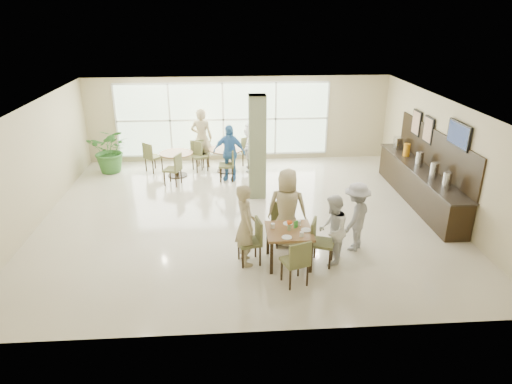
{
  "coord_description": "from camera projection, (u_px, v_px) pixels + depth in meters",
  "views": [
    {
      "loc": [
        -0.44,
        -10.48,
        4.92
      ],
      "look_at": [
        0.2,
        -1.2,
        1.1
      ],
      "focal_mm": 32.0,
      "sensor_mm": 36.0,
      "label": 1
    }
  ],
  "objects": [
    {
      "name": "adult_standing",
      "position": [
        202.0,
        138.0,
        14.66
      ],
      "size": [
        0.75,
        0.55,
        1.92
      ],
      "primitive_type": "imported",
      "rotation": [
        0.0,
        0.0,
        3.01
      ],
      "color": "tan",
      "rests_on": "ground"
    },
    {
      "name": "tabletop_clutter",
      "position": [
        292.0,
        227.0,
        9.1
      ],
      "size": [
        0.79,
        0.8,
        0.21
      ],
      "color": "white",
      "rests_on": "main_table"
    },
    {
      "name": "room_shell",
      "position": [
        244.0,
        150.0,
        10.92
      ],
      "size": [
        10.0,
        10.0,
        10.0
      ],
      "color": "white",
      "rests_on": "ground"
    },
    {
      "name": "adult_b",
      "position": [
        251.0,
        147.0,
        14.43
      ],
      "size": [
        0.72,
        1.46,
        1.53
      ],
      "primitive_type": "imported",
      "rotation": [
        0.0,
        0.0,
        -1.65
      ],
      "color": "white",
      "rests_on": "ground"
    },
    {
      "name": "teen_right",
      "position": [
        332.0,
        230.0,
        9.16
      ],
      "size": [
        0.75,
        0.85,
        1.47
      ],
      "primitive_type": "imported",
      "rotation": [
        0.0,
        0.0,
        -1.89
      ],
      "color": "white",
      "rests_on": "ground"
    },
    {
      "name": "chairs_main_table",
      "position": [
        287.0,
        242.0,
        9.23
      ],
      "size": [
        2.03,
        2.09,
        0.95
      ],
      "color": "brown",
      "rests_on": "ground"
    },
    {
      "name": "teen_left",
      "position": [
        245.0,
        225.0,
        9.1
      ],
      "size": [
        0.54,
        0.7,
        1.71
      ],
      "primitive_type": "imported",
      "rotation": [
        0.0,
        0.0,
        1.79
      ],
      "color": "tan",
      "rests_on": "ground"
    },
    {
      "name": "round_table_right",
      "position": [
        226.0,
        154.0,
        14.38
      ],
      "size": [
        1.09,
        1.09,
        0.75
      ],
      "color": "brown",
      "rests_on": "ground"
    },
    {
      "name": "teen_standing",
      "position": [
        356.0,
        217.0,
        9.67
      ],
      "size": [
        1.05,
        1.12,
        1.52
      ],
      "primitive_type": "imported",
      "rotation": [
        0.0,
        0.0,
        -2.23
      ],
      "color": "#9E9EA0",
      "rests_on": "ground"
    },
    {
      "name": "ground",
      "position": [
        245.0,
        214.0,
        11.57
      ],
      "size": [
        10.0,
        10.0,
        0.0
      ],
      "primitive_type": "plane",
      "color": "beige",
      "rests_on": "ground"
    },
    {
      "name": "buffet_counter",
      "position": [
        420.0,
        182.0,
        12.12
      ],
      "size": [
        0.64,
        4.7,
        1.95
      ],
      "color": "black",
      "rests_on": "ground"
    },
    {
      "name": "teen_far",
      "position": [
        287.0,
        208.0,
        9.8
      ],
      "size": [
        0.94,
        0.64,
        1.75
      ],
      "primitive_type": "imported",
      "rotation": [
        0.0,
        0.0,
        2.93
      ],
      "color": "tan",
      "rests_on": "ground"
    },
    {
      "name": "chairs_table_right",
      "position": [
        226.0,
        157.0,
        14.39
      ],
      "size": [
        2.23,
        1.73,
        0.95
      ],
      "color": "brown",
      "rests_on": "ground"
    },
    {
      "name": "framed_art_a",
      "position": [
        428.0,
        130.0,
        12.1
      ],
      "size": [
        0.05,
        0.55,
        0.7
      ],
      "color": "black",
      "rests_on": "ground"
    },
    {
      "name": "chairs_table_left",
      "position": [
        175.0,
        161.0,
        14.07
      ],
      "size": [
        2.08,
        1.85,
        0.95
      ],
      "color": "brown",
      "rests_on": "ground"
    },
    {
      "name": "wall_tv",
      "position": [
        459.0,
        135.0,
        10.51
      ],
      "size": [
        0.06,
        1.0,
        0.58
      ],
      "color": "black",
      "rests_on": "ground"
    },
    {
      "name": "potted_plant",
      "position": [
        111.0,
        150.0,
        14.27
      ],
      "size": [
        1.41,
        1.41,
        1.44
      ],
      "primitive_type": "imported",
      "rotation": [
        0.0,
        0.0,
        -0.09
      ],
      "color": "#346B2B",
      "rests_on": "ground"
    },
    {
      "name": "framed_art_b",
      "position": [
        416.0,
        123.0,
        12.84
      ],
      "size": [
        0.05,
        0.55,
        0.7
      ],
      "color": "black",
      "rests_on": "ground"
    },
    {
      "name": "round_table_left",
      "position": [
        177.0,
        159.0,
        13.99
      ],
      "size": [
        1.02,
        1.02,
        0.75
      ],
      "color": "brown",
      "rests_on": "ground"
    },
    {
      "name": "main_table",
      "position": [
        289.0,
        234.0,
        9.15
      ],
      "size": [
        0.92,
        0.92,
        0.75
      ],
      "color": "brown",
      "rests_on": "ground"
    },
    {
      "name": "window_bank",
      "position": [
        223.0,
        120.0,
        15.12
      ],
      "size": [
        7.0,
        0.04,
        7.0
      ],
      "color": "silver",
      "rests_on": "ground"
    },
    {
      "name": "adult_a",
      "position": [
        229.0,
        153.0,
        13.6
      ],
      "size": [
        1.11,
        0.84,
        1.69
      ],
      "primitive_type": "imported",
      "rotation": [
        0.0,
        0.0,
        -0.31
      ],
      "color": "#3F7CBF",
      "rests_on": "ground"
    },
    {
      "name": "column",
      "position": [
        257.0,
        147.0,
        12.17
      ],
      "size": [
        0.45,
        0.45,
        2.8
      ],
      "primitive_type": "cube",
      "color": "#6E7B55",
      "rests_on": "ground"
    }
  ]
}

